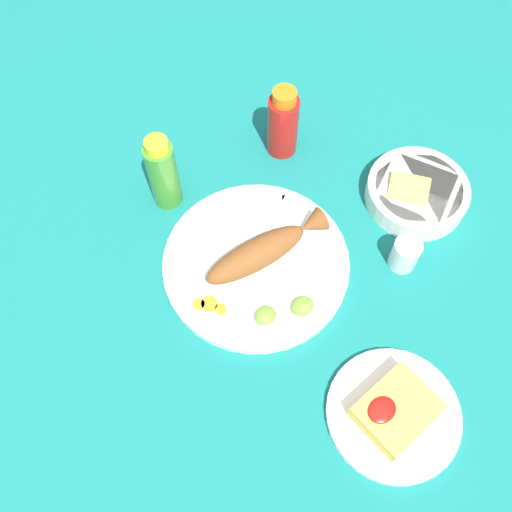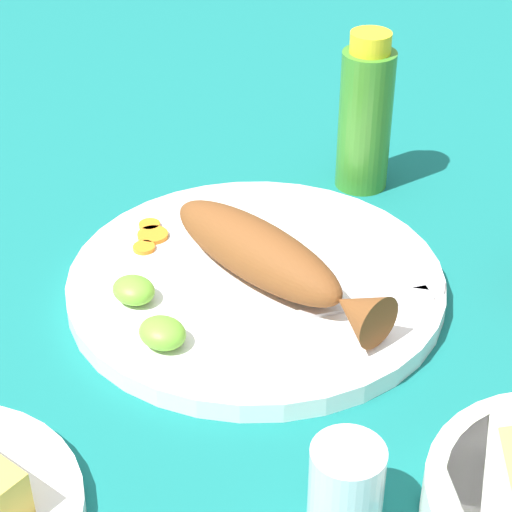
{
  "view_description": "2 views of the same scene",
  "coord_description": "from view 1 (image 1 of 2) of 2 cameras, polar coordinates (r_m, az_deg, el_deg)",
  "views": [
    {
      "loc": [
        0.31,
        0.36,
        0.91
      ],
      "look_at": [
        0.0,
        0.0,
        0.04
      ],
      "focal_mm": 40.0,
      "sensor_mm": 36.0,
      "label": 1
    },
    {
      "loc": [
        -0.41,
        0.52,
        0.49
      ],
      "look_at": [
        0.0,
        0.0,
        0.04
      ],
      "focal_mm": 65.0,
      "sensor_mm": 36.0,
      "label": 2
    }
  ],
  "objects": [
    {
      "name": "ground_plane",
      "position": [
        1.03,
        -0.0,
        -1.01
      ],
      "size": [
        4.0,
        4.0,
        0.0
      ],
      "primitive_type": "plane",
      "color": "#146B66"
    },
    {
      "name": "main_plate",
      "position": [
        1.02,
        -0.0,
        -0.78
      ],
      "size": [
        0.33,
        0.33,
        0.02
      ],
      "primitive_type": "cylinder",
      "color": "white",
      "rests_on": "ground_plane"
    },
    {
      "name": "fried_fish",
      "position": [
        0.99,
        0.8,
        0.59
      ],
      "size": [
        0.24,
        0.09,
        0.05
      ],
      "rotation": [
        0.0,
        0.0,
        -0.15
      ],
      "color": "brown",
      "rests_on": "main_plate"
    },
    {
      "name": "fork_near",
      "position": [
        1.05,
        1.12,
        3.49
      ],
      "size": [
        0.17,
        0.09,
        0.0
      ],
      "rotation": [
        0.0,
        0.0,
        9.86
      ],
      "color": "silver",
      "rests_on": "main_plate"
    },
    {
      "name": "fork_far",
      "position": [
        1.04,
        3.51,
        2.47
      ],
      "size": [
        0.12,
        0.16,
        0.0
      ],
      "rotation": [
        0.0,
        0.0,
        10.36
      ],
      "color": "silver",
      "rests_on": "main_plate"
    },
    {
      "name": "carrot_slice_near",
      "position": [
        0.98,
        -5.73,
        -4.84
      ],
      "size": [
        0.02,
        0.02,
        0.0
      ],
      "primitive_type": "cylinder",
      "color": "orange",
      "rests_on": "main_plate"
    },
    {
      "name": "carrot_slice_mid",
      "position": [
        0.97,
        -4.67,
        -4.78
      ],
      "size": [
        0.03,
        0.03,
        0.0
      ],
      "primitive_type": "cylinder",
      "color": "orange",
      "rests_on": "main_plate"
    },
    {
      "name": "carrot_slice_far",
      "position": [
        0.97,
        -3.53,
        -5.34
      ],
      "size": [
        0.02,
        0.02,
        0.0
      ],
      "primitive_type": "cylinder",
      "color": "orange",
      "rests_on": "main_plate"
    },
    {
      "name": "lime_wedge_main",
      "position": [
        0.95,
        0.98,
        -6.0
      ],
      "size": [
        0.04,
        0.03,
        0.02
      ],
      "primitive_type": "ellipsoid",
      "color": "#6BB233",
      "rests_on": "main_plate"
    },
    {
      "name": "lime_wedge_side",
      "position": [
        0.96,
        4.51,
        -5.18
      ],
      "size": [
        0.04,
        0.03,
        0.02
      ],
      "primitive_type": "ellipsoid",
      "color": "#6BB233",
      "rests_on": "main_plate"
    },
    {
      "name": "hot_sauce_bottle_red",
      "position": [
        1.12,
        2.71,
        13.11
      ],
      "size": [
        0.06,
        0.06,
        0.16
      ],
      "color": "#B21914",
      "rests_on": "ground_plane"
    },
    {
      "name": "hot_sauce_bottle_green",
      "position": [
        1.05,
        -9.28,
        8.16
      ],
      "size": [
        0.05,
        0.05,
        0.17
      ],
      "color": "#3D8428",
      "rests_on": "ground_plane"
    },
    {
      "name": "salt_cup",
      "position": [
        1.04,
        14.61,
        0.06
      ],
      "size": [
        0.05,
        0.05,
        0.06
      ],
      "color": "silver",
      "rests_on": "ground_plane"
    },
    {
      "name": "side_plate_fries",
      "position": [
        0.95,
        13.56,
        -15.12
      ],
      "size": [
        0.21,
        0.21,
        0.01
      ],
      "primitive_type": "cylinder",
      "color": "white",
      "rests_on": "ground_plane"
    },
    {
      "name": "fries_pile",
      "position": [
        0.93,
        13.84,
        -14.76
      ],
      "size": [
        0.12,
        0.09,
        0.04
      ],
      "color": "gold",
      "rests_on": "side_plate_fries"
    },
    {
      "name": "guacamole_bowl",
      "position": [
        1.12,
        15.79,
        6.16
      ],
      "size": [
        0.19,
        0.19,
        0.06
      ],
      "color": "white",
      "rests_on": "ground_plane"
    }
  ]
}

